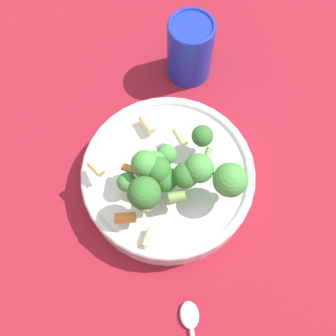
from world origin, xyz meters
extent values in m
plane|color=maroon|center=(0.00, 0.00, 0.00)|extent=(3.00, 3.00, 0.00)
cylinder|color=silver|center=(0.00, 0.00, 0.02)|extent=(0.25, 0.25, 0.04)
torus|color=silver|center=(0.00, 0.00, 0.04)|extent=(0.25, 0.25, 0.01)
cylinder|color=#8CB766|center=(0.04, 0.04, 0.06)|extent=(0.01, 0.01, 0.01)
sphere|color=#479342|center=(0.04, 0.04, 0.07)|extent=(0.03, 0.03, 0.03)
cylinder|color=#8CB766|center=(0.02, 0.01, 0.07)|extent=(0.01, 0.01, 0.01)
sphere|color=#479342|center=(0.02, 0.01, 0.09)|extent=(0.03, 0.03, 0.03)
cylinder|color=#8CB766|center=(-0.03, -0.05, 0.07)|extent=(0.01, 0.01, 0.01)
sphere|color=#33722D|center=(-0.03, -0.05, 0.09)|extent=(0.03, 0.03, 0.03)
cylinder|color=#8CB766|center=(-0.03, 0.01, 0.07)|extent=(0.01, 0.01, 0.02)
sphere|color=#33722D|center=(-0.03, 0.01, 0.09)|extent=(0.03, 0.03, 0.03)
cylinder|color=#8CB766|center=(0.02, 0.02, 0.06)|extent=(0.01, 0.01, 0.01)
sphere|color=#479342|center=(0.02, 0.02, 0.08)|extent=(0.03, 0.03, 0.03)
cylinder|color=#8CB766|center=(0.01, 0.06, 0.09)|extent=(0.01, 0.01, 0.02)
sphere|color=#33722D|center=(0.01, 0.06, 0.11)|extent=(0.04, 0.04, 0.04)
cylinder|color=#8CB766|center=(-0.01, 0.02, 0.06)|extent=(0.01, 0.01, 0.01)
sphere|color=#33722D|center=(-0.01, 0.02, 0.08)|extent=(0.04, 0.04, 0.04)
cylinder|color=#8CB766|center=(0.01, -0.01, 0.06)|extent=(0.01, 0.01, 0.01)
sphere|color=#479342|center=(0.01, -0.01, 0.08)|extent=(0.03, 0.03, 0.03)
cylinder|color=#8CB766|center=(-0.04, 0.00, 0.08)|extent=(0.01, 0.01, 0.01)
sphere|color=#479342|center=(-0.04, 0.00, 0.10)|extent=(0.04, 0.04, 0.04)
cylinder|color=#8CB766|center=(-0.09, 0.00, 0.07)|extent=(0.02, 0.02, 0.02)
sphere|color=#479342|center=(-0.09, 0.00, 0.10)|extent=(0.05, 0.05, 0.05)
cylinder|color=#8CB766|center=(0.02, 0.02, 0.07)|extent=(0.01, 0.01, 0.02)
sphere|color=#479342|center=(0.02, 0.02, 0.10)|extent=(0.04, 0.04, 0.04)
cylinder|color=#8CB766|center=(0.01, 0.02, 0.07)|extent=(0.01, 0.01, 0.02)
sphere|color=#33722D|center=(0.01, 0.02, 0.09)|extent=(0.04, 0.04, 0.04)
cylinder|color=#729E4C|center=(0.01, 0.06, 0.06)|extent=(0.02, 0.03, 0.01)
cylinder|color=orange|center=(0.02, 0.09, 0.07)|extent=(0.03, 0.03, 0.01)
cylinder|color=#729E4C|center=(0.02, -0.01, 0.07)|extent=(0.02, 0.03, 0.01)
cylinder|color=beige|center=(0.09, 0.04, 0.08)|extent=(0.03, 0.02, 0.01)
cylinder|color=beige|center=(0.00, -0.04, 0.08)|extent=(0.03, 0.03, 0.01)
cylinder|color=#729E4C|center=(-0.04, -0.03, 0.07)|extent=(0.01, 0.03, 0.01)
cylinder|color=beige|center=(-0.01, 0.10, 0.06)|extent=(0.01, 0.03, 0.01)
cylinder|color=#729E4C|center=(-0.03, 0.04, 0.08)|extent=(0.03, 0.02, 0.01)
cylinder|color=beige|center=(0.06, -0.05, 0.06)|extent=(0.03, 0.03, 0.01)
cylinder|color=orange|center=(0.05, 0.03, 0.08)|extent=(0.02, 0.01, 0.01)
cylinder|color=#192DAD|center=(0.05, -0.21, 0.05)|extent=(0.07, 0.07, 0.11)
torus|color=#192DAD|center=(0.05, -0.21, 0.11)|extent=(0.07, 0.07, 0.01)
ellipsoid|color=silver|center=(-0.10, 0.16, 0.01)|extent=(0.04, 0.04, 0.01)
camera|label=1|loc=(-0.08, 0.19, 0.57)|focal=42.00mm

